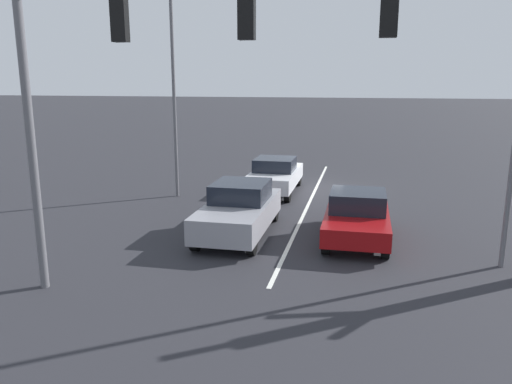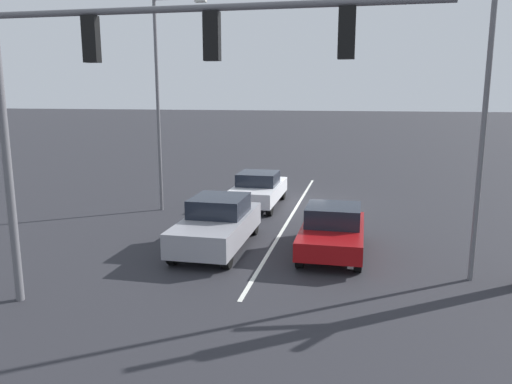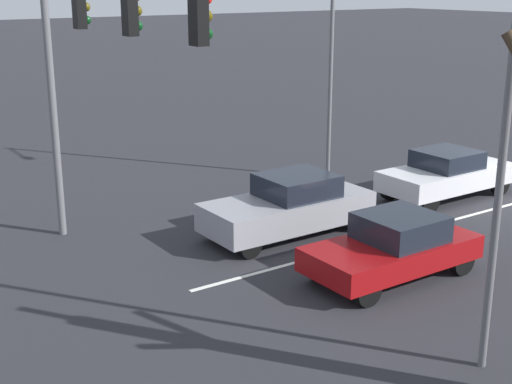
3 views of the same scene
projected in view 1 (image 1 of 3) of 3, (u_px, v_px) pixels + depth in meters
The scene contains 7 objects.
ground_plane at pixel (316, 189), 22.64m from camera, with size 240.00×240.00×0.00m, color #28282D.
lane_stripe_left_divider at pixel (309, 202), 20.07m from camera, with size 0.12×17.40×0.01m, color silver.
car_gray_midlane_front at pixel (239, 209), 15.84m from camera, with size 1.92×4.68×1.64m.
car_maroon_leftlane_front at pixel (357, 216), 15.31m from camera, with size 1.90×4.16×1.48m.
car_silver_midlane_second at pixel (275, 175), 21.74m from camera, with size 1.90×4.50×1.53m.
traffic_signal_gantry at pixel (155, 60), 10.15m from camera, with size 9.65×0.37×7.01m.
street_lamp_right_shoulder at pixel (179, 74), 20.07m from camera, with size 2.24×0.24×8.76m.
Camera 1 is at (-2.05, 22.19, 4.83)m, focal length 35.00 mm.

